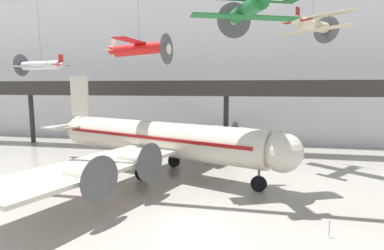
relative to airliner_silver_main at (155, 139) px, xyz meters
The scene contains 9 objects.
ground_plane 13.53m from the airliner_silver_main, 62.77° to the right, with size 260.00×260.00×0.00m, color gray.
hangar_back_wall 22.00m from the airliner_silver_main, 73.02° to the left, with size 140.00×3.00×22.94m.
mezzanine_walkway 13.70m from the airliner_silver_main, 62.60° to the left, with size 110.00×3.20×9.43m.
airliner_silver_main is the anchor object (origin of this frame).
suspended_plane_cream_biplane 19.91m from the airliner_silver_main, 19.64° to the left, with size 7.15×6.71×4.93m.
suspended_plane_green_biplane 14.65m from the airliner_silver_main, 22.63° to the right, with size 8.56×7.37×5.40m.
suspended_plane_silver_racer 14.05m from the airliner_silver_main, behind, with size 5.18×6.36×8.48m.
suspended_plane_red_highwing 10.26m from the airliner_silver_main, 129.90° to the left, with size 7.48×9.09×7.35m.
stanchion_barrier 17.80m from the airliner_silver_main, 37.48° to the right, with size 0.36×0.36×1.08m.
Camera 1 is at (3.33, -16.56, 8.62)m, focal length 28.00 mm.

